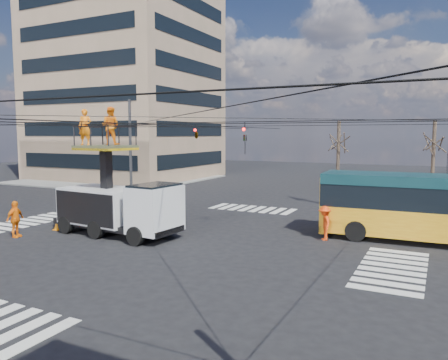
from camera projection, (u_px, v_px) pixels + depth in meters
ground at (172, 240)px, 21.08m from camera, size 120.00×120.00×0.00m
sidewalk_nw at (118, 179)px, 49.09m from camera, size 18.00×18.00×0.12m
crosswalks at (172, 240)px, 21.08m from camera, size 22.40×22.40×0.02m
building_tower at (125, 49)px, 50.62m from camera, size 18.06×16.06×30.00m
overhead_network at (174, 151)px, 21.02m from camera, size 24.24×24.24×8.00m
tree_a at (339, 141)px, 30.38m from camera, size 2.00×2.00×6.00m
tree_b at (434, 142)px, 27.71m from camera, size 2.00×2.00×6.00m
utility_truck at (118, 194)px, 21.99m from camera, size 7.17×3.12×6.51m
traffic_cone at (57, 224)px, 23.35m from camera, size 0.36×0.36×0.67m
worker_ground at (15, 219)px, 21.62m from camera, size 0.63×1.13×1.83m
flagger at (324, 223)px, 21.05m from camera, size 1.07×1.24×1.67m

